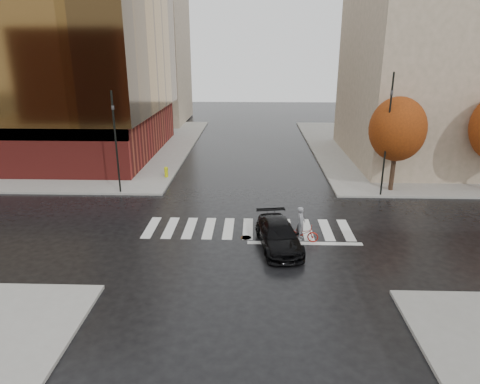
{
  "coord_description": "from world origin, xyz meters",
  "views": [
    {
      "loc": [
        0.29,
        -21.69,
        9.69
      ],
      "look_at": [
        -0.47,
        1.05,
        2.0
      ],
      "focal_mm": 32.0,
      "sensor_mm": 36.0,
      "label": 1
    }
  ],
  "objects_px": {
    "sedan": "(279,235)",
    "traffic_light_nw": "(115,137)",
    "traffic_light_ne": "(388,126)",
    "fire_hydrant": "(166,171)",
    "cyclist": "(302,230)"
  },
  "relations": [
    {
      "from": "cyclist",
      "to": "fire_hydrant",
      "type": "height_order",
      "value": "cyclist"
    },
    {
      "from": "sedan",
      "to": "fire_hydrant",
      "type": "bearing_deg",
      "value": 115.44
    },
    {
      "from": "cyclist",
      "to": "traffic_light_ne",
      "type": "height_order",
      "value": "traffic_light_ne"
    },
    {
      "from": "traffic_light_ne",
      "to": "sedan",
      "type": "bearing_deg",
      "value": 57.4
    },
    {
      "from": "sedan",
      "to": "traffic_light_ne",
      "type": "xyz_separation_m",
      "value": [
        7.41,
        8.1,
        4.21
      ]
    },
    {
      "from": "sedan",
      "to": "traffic_light_nw",
      "type": "relative_size",
      "value": 0.67
    },
    {
      "from": "sedan",
      "to": "traffic_light_ne",
      "type": "relative_size",
      "value": 0.57
    },
    {
      "from": "cyclist",
      "to": "traffic_light_ne",
      "type": "distance_m",
      "value": 10.44
    },
    {
      "from": "traffic_light_nw",
      "to": "traffic_light_ne",
      "type": "relative_size",
      "value": 0.85
    },
    {
      "from": "cyclist",
      "to": "traffic_light_nw",
      "type": "height_order",
      "value": "traffic_light_nw"
    },
    {
      "from": "traffic_light_nw",
      "to": "traffic_light_ne",
      "type": "height_order",
      "value": "traffic_light_ne"
    },
    {
      "from": "sedan",
      "to": "traffic_light_nw",
      "type": "bearing_deg",
      "value": 133.6
    },
    {
      "from": "sedan",
      "to": "fire_hydrant",
      "type": "xyz_separation_m",
      "value": [
        -8.09,
        11.8,
        -0.06
      ]
    },
    {
      "from": "traffic_light_ne",
      "to": "fire_hydrant",
      "type": "xyz_separation_m",
      "value": [
        -15.5,
        3.7,
        -4.27
      ]
    },
    {
      "from": "traffic_light_ne",
      "to": "fire_hydrant",
      "type": "relative_size",
      "value": 9.74
    }
  ]
}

